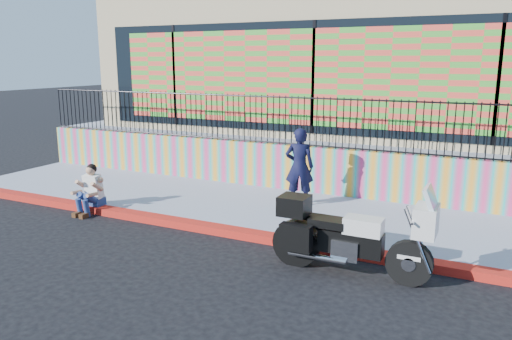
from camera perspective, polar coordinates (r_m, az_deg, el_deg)
The scene contains 10 objects.
ground at distance 9.59m, azimuth -2.20°, elevation -7.60°, with size 90.00×90.00×0.00m, color black.
red_curb at distance 9.56m, azimuth -2.21°, elevation -7.17°, with size 16.00×0.30×0.15m, color #A40B19.
sidewalk at distance 10.97m, azimuth 1.87°, elevation -4.57°, with size 16.00×3.00×0.15m, color gray.
mural_wall at distance 12.24m, azimuth 4.96°, elevation 0.22°, with size 16.00×0.20×1.10m, color #DD3A76.
metal_fence at distance 12.05m, azimuth 5.06°, elevation 5.57°, with size 15.80×0.04×1.20m, color black, non-canonical shape.
elevated_platform at distance 17.04m, azimuth 11.16°, elevation 3.23°, with size 16.00×10.00×1.25m, color gray.
storefront_building at distance 16.62m, azimuth 11.35°, elevation 12.09°, with size 14.00×8.06×4.00m.
police_motorcycle at distance 7.91m, azimuth 10.46°, elevation -7.24°, with size 2.48×0.82×1.54m.
police_officer at distance 10.94m, azimuth 4.98°, elevation 0.38°, with size 0.62×0.41×1.71m, color black.
seated_man at distance 11.41m, azimuth -18.57°, elevation -2.61°, with size 0.54×0.71×1.06m.
Camera 1 is at (4.27, -7.93, 3.28)m, focal length 35.00 mm.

